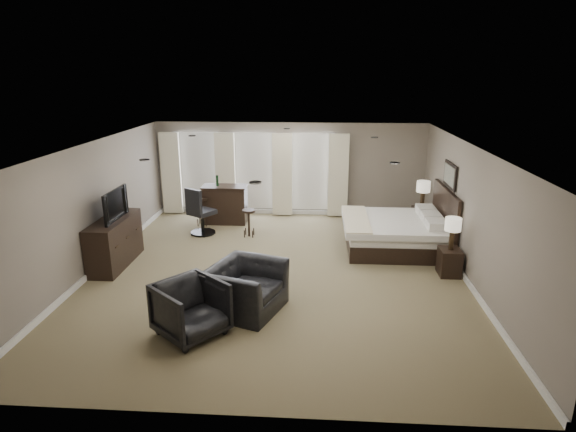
# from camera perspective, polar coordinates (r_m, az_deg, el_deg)

# --- Properties ---
(room) EXTENTS (7.60, 8.60, 2.64)m
(room) POSITION_cam_1_polar(r_m,az_deg,el_deg) (9.44, -1.37, 0.48)
(room) COLOR #736749
(room) RESTS_ON ground
(window_bay) EXTENTS (5.25, 0.20, 2.30)m
(window_bay) POSITION_cam_1_polar(r_m,az_deg,el_deg) (13.54, -4.06, 5.07)
(window_bay) COLOR silver
(window_bay) RESTS_ON room
(bed) EXTENTS (2.25, 2.15, 1.43)m
(bed) POSITION_cam_1_polar(r_m,az_deg,el_deg) (11.25, 12.60, -0.33)
(bed) COLOR silver
(bed) RESTS_ON ground
(nightstand_near) EXTENTS (0.41, 0.50, 0.54)m
(nightstand_near) POSITION_cam_1_polar(r_m,az_deg,el_deg) (10.24, 18.57, -5.19)
(nightstand_near) COLOR black
(nightstand_near) RESTS_ON ground
(nightstand_far) EXTENTS (0.43, 0.53, 0.57)m
(nightstand_far) POSITION_cam_1_polar(r_m,az_deg,el_deg) (12.90, 15.46, -0.31)
(nightstand_far) COLOR black
(nightstand_far) RESTS_ON ground
(lamp_near) EXTENTS (0.32, 0.32, 0.66)m
(lamp_near) POSITION_cam_1_polar(r_m,az_deg,el_deg) (10.04, 18.89, -2.01)
(lamp_near) COLOR beige
(lamp_near) RESTS_ON nightstand_near
(lamp_far) EXTENTS (0.34, 0.34, 0.71)m
(lamp_far) POSITION_cam_1_polar(r_m,az_deg,el_deg) (12.73, 15.68, 2.45)
(lamp_far) COLOR beige
(lamp_far) RESTS_ON nightstand_far
(wall_art) EXTENTS (0.04, 0.96, 0.56)m
(wall_art) POSITION_cam_1_polar(r_m,az_deg,el_deg) (11.23, 18.61, 4.62)
(wall_art) COLOR slate
(wall_art) RESTS_ON room
(dresser) EXTENTS (0.56, 1.73, 1.00)m
(dresser) POSITION_cam_1_polar(r_m,az_deg,el_deg) (10.77, -19.85, -2.91)
(dresser) COLOR black
(dresser) RESTS_ON ground
(tv) EXTENTS (0.64, 1.10, 0.14)m
(tv) POSITION_cam_1_polar(r_m,az_deg,el_deg) (10.60, -20.16, 0.01)
(tv) COLOR black
(tv) RESTS_ON dresser
(armchair_near) EXTENTS (1.20, 1.46, 1.10)m
(armchair_near) POSITION_cam_1_polar(r_m,az_deg,el_deg) (8.26, -5.08, -7.62)
(armchair_near) COLOR black
(armchair_near) RESTS_ON ground
(armchair_far) EXTENTS (1.28, 1.28, 0.96)m
(armchair_far) POSITION_cam_1_polar(r_m,az_deg,el_deg) (7.68, -11.45, -10.48)
(armchair_far) COLOR black
(armchair_far) RESTS_ON ground
(bar_counter) EXTENTS (1.18, 0.61, 1.03)m
(bar_counter) POSITION_cam_1_polar(r_m,az_deg,el_deg) (13.04, -7.45, 1.40)
(bar_counter) COLOR black
(bar_counter) RESTS_ON ground
(bar_stool_left) EXTENTS (0.45, 0.45, 0.76)m
(bar_stool_left) POSITION_cam_1_polar(r_m,az_deg,el_deg) (12.95, -10.11, 0.55)
(bar_stool_left) COLOR black
(bar_stool_left) RESTS_ON ground
(bar_stool_right) EXTENTS (0.40, 0.40, 0.68)m
(bar_stool_right) POSITION_cam_1_polar(r_m,az_deg,el_deg) (11.93, -4.65, -0.84)
(bar_stool_right) COLOR black
(bar_stool_right) RESTS_ON ground
(desk_chair) EXTENTS (0.86, 0.86, 1.21)m
(desk_chair) POSITION_cam_1_polar(r_m,az_deg,el_deg) (12.19, -10.17, 0.62)
(desk_chair) COLOR black
(desk_chair) RESTS_ON ground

